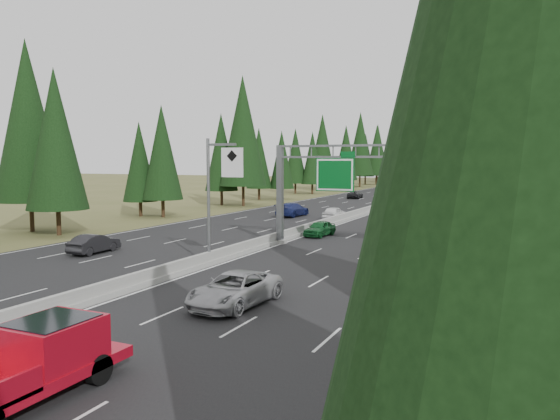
{
  "coord_description": "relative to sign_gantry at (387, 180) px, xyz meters",
  "views": [
    {
      "loc": [
        18.41,
        -4.18,
        6.74
      ],
      "look_at": [
        7.26,
        20.0,
        4.29
      ],
      "focal_mm": 35.0,
      "sensor_mm": 36.0,
      "label": 1
    }
  ],
  "objects": [
    {
      "name": "road",
      "position": [
        -8.92,
        45.12,
        -5.23
      ],
      "size": [
        32.0,
        260.0,
        0.08
      ],
      "primitive_type": "cube",
      "color": "black",
      "rests_on": "ground"
    },
    {
      "name": "shoulder_right",
      "position": [
        8.88,
        45.12,
        -5.24
      ],
      "size": [
        3.6,
        260.0,
        0.06
      ],
      "primitive_type": "cube",
      "color": "olive",
      "rests_on": "ground"
    },
    {
      "name": "shoulder_left",
      "position": [
        -26.72,
        45.12,
        -5.24
      ],
      "size": [
        3.6,
        260.0,
        0.06
      ],
      "primitive_type": "cube",
      "color": "#4D5226",
      "rests_on": "ground"
    },
    {
      "name": "median_barrier",
      "position": [
        -8.92,
        45.12,
        -4.85
      ],
      "size": [
        0.7,
        260.0,
        0.85
      ],
      "color": "gray",
      "rests_on": "road"
    },
    {
      "name": "sign_gantry",
      "position": [
        0.0,
        0.0,
        0.0
      ],
      "size": [
        16.75,
        0.98,
        7.8
      ],
      "color": "slate",
      "rests_on": "road"
    },
    {
      "name": "hov_sign_pole",
      "position": [
        -8.33,
        -9.92,
        -0.54
      ],
      "size": [
        2.8,
        0.5,
        8.0
      ],
      "color": "slate",
      "rests_on": "road"
    },
    {
      "name": "tree_row_left",
      "position": [
        -30.88,
        45.53,
        4.27
      ],
      "size": [
        12.41,
        240.34,
        19.0
      ],
      "color": "black",
      "rests_on": "ground"
    },
    {
      "name": "silver_minivan",
      "position": [
        -2.65,
        -17.67,
        -4.43
      ],
      "size": [
        2.82,
        5.57,
        1.51
      ],
      "primitive_type": "imported",
      "rotation": [
        0.0,
        0.0,
        -0.06
      ],
      "color": "#A5A6AA",
      "rests_on": "road"
    },
    {
      "name": "red_pickup",
      "position": [
        -2.96,
        -28.37,
        -4.04
      ],
      "size": [
        2.27,
        6.35,
        2.07
      ],
      "color": "black",
      "rests_on": "road"
    },
    {
      "name": "car_ahead_green",
      "position": [
        -7.17,
        5.4,
        -4.51
      ],
      "size": [
        1.97,
        4.12,
        1.36
      ],
      "primitive_type": "imported",
      "rotation": [
        0.0,
        0.0,
        -0.09
      ],
      "color": "#135625",
      "rests_on": "road"
    },
    {
      "name": "car_ahead_dkred",
      "position": [
        5.26,
        41.26,
        -4.37
      ],
      "size": [
        1.82,
        4.97,
        1.63
      ],
      "primitive_type": "imported",
      "rotation": [
        0.0,
        0.0,
        -0.02
      ],
      "color": "#51180B",
      "rests_on": "road"
    },
    {
      "name": "car_ahead_dkgrey",
      "position": [
        5.58,
        35.24,
        -4.53
      ],
      "size": [
        2.05,
        4.63,
        1.32
      ],
      "primitive_type": "imported",
      "rotation": [
        0.0,
        0.0,
        0.04
      ],
      "color": "black",
      "rests_on": "road"
    },
    {
      "name": "car_ahead_white",
      "position": [
        -6.27,
        55.88,
        -4.54
      ],
      "size": [
        2.53,
        4.81,
        1.29
      ],
      "primitive_type": "imported",
      "rotation": [
        0.0,
        0.0,
        0.08
      ],
      "color": "#B5B5B5",
      "rests_on": "road"
    },
    {
      "name": "car_ahead_far",
      "position": [
        -6.29,
        108.56,
        -4.43
      ],
      "size": [
        2.1,
        4.59,
        1.52
      ],
      "primitive_type": "imported",
      "rotation": [
        0.0,
        0.0,
        0.07
      ],
      "color": "black",
      "rests_on": "road"
    },
    {
      "name": "car_onc_near",
      "position": [
        -18.76,
        -9.57,
        -4.5
      ],
      "size": [
        1.63,
        4.23,
        1.38
      ],
      "primitive_type": "imported",
      "rotation": [
        0.0,
        0.0,
        3.18
      ],
      "color": "black",
      "rests_on": "road"
    },
    {
      "name": "car_onc_blue",
      "position": [
        -16.07,
        19.82,
        -4.38
      ],
      "size": [
        2.56,
        5.69,
        1.62
      ],
      "primitive_type": "imported",
      "rotation": [
        0.0,
        0.0,
        3.09
      ],
      "color": "navy",
      "rests_on": "road"
    },
    {
      "name": "car_onc_white",
      "position": [
        -10.42,
        18.55,
        -4.46
      ],
      "size": [
        1.82,
        4.34,
        1.47
      ],
      "primitive_type": "imported",
      "rotation": [
        0.0,
        0.0,
        3.16
      ],
      "color": "white",
      "rests_on": "road"
    },
    {
      "name": "car_onc_far",
      "position": [
        -18.17,
        52.05,
        -4.55
      ],
      "size": [
        2.57,
        4.79,
        1.28
      ],
      "primitive_type": "imported",
      "rotation": [
        0.0,
        0.0,
        3.24
      ],
      "color": "black",
      "rests_on": "road"
    }
  ]
}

